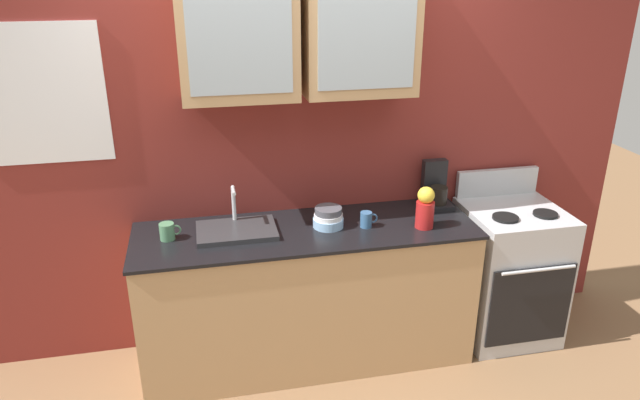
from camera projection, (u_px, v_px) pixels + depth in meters
The scene contains 10 objects.
ground_plane at pixel (308, 354), 3.77m from camera, with size 10.00×10.00×0.00m, color brown.
back_wall_unit at pixel (295, 107), 3.47m from camera, with size 4.39×0.42×2.80m.
counter at pixel (307, 295), 3.60m from camera, with size 2.01×0.63×0.89m.
stove_range at pixel (508, 271), 3.85m from camera, with size 0.60×0.63×1.07m.
sink_faucet at pixel (236, 230), 3.37m from camera, with size 0.46×0.32×0.25m.
bowl_stack at pixel (328, 218), 3.44m from camera, with size 0.18×0.18×0.12m.
vase at pixel (425, 208), 3.41m from camera, with size 0.11×0.11×0.25m.
cup_near_sink at pixel (167, 231), 3.29m from camera, with size 0.12×0.08×0.10m.
cup_near_bowls at pixel (367, 220), 3.44m from camera, with size 0.11×0.07×0.09m.
coffee_maker at pixel (436, 189), 3.73m from camera, with size 0.17×0.20×0.29m.
Camera 1 is at (-0.57, -3.05, 2.35)m, focal length 32.90 mm.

